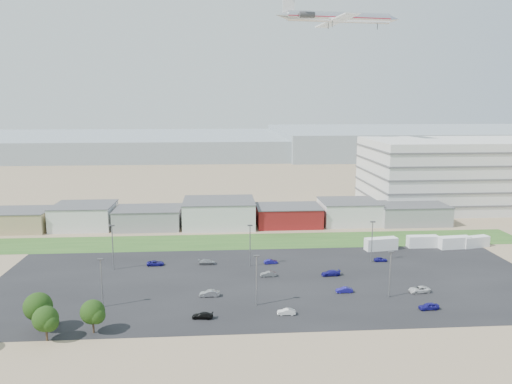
{
  "coord_description": "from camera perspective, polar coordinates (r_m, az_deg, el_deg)",
  "views": [
    {
      "loc": [
        -5.42,
        -83.34,
        38.55
      ],
      "look_at": [
        2.21,
        22.0,
        19.51
      ],
      "focal_mm": 35.0,
      "sensor_mm": 36.0,
      "label": 1
    }
  ],
  "objects": [
    {
      "name": "ground",
      "position": [
        91.99,
        -0.39,
        -14.56
      ],
      "size": [
        700.0,
        700.0,
        0.0
      ],
      "primitive_type": "plane",
      "color": "#817052",
      "rests_on": "ground"
    },
    {
      "name": "parking_lot",
      "position": [
        110.79,
        1.54,
        -10.15
      ],
      "size": [
        120.0,
        50.0,
        0.01
      ],
      "primitive_type": "cube",
      "color": "black",
      "rests_on": "ground"
    },
    {
      "name": "grass_strip",
      "position": [
        140.83,
        -1.79,
        -5.67
      ],
      "size": [
        160.0,
        16.0,
        0.02
      ],
      "primitive_type": "cube",
      "color": "#2B5520",
      "rests_on": "ground"
    },
    {
      "name": "hills_backdrop",
      "position": [
        402.37,
        2.37,
        5.35
      ],
      "size": [
        700.0,
        200.0,
        9.0
      ],
      "primitive_type": null,
      "color": "gray",
      "rests_on": "ground"
    },
    {
      "name": "building_row",
      "position": [
        158.59,
        -8.24,
        -2.47
      ],
      "size": [
        170.0,
        20.0,
        8.0
      ],
      "primitive_type": null,
      "color": "silver",
      "rests_on": "ground"
    },
    {
      "name": "parking_garage",
      "position": [
        203.94,
        23.81,
        2.01
      ],
      "size": [
        80.0,
        40.0,
        25.0
      ],
      "primitive_type": "cube",
      "color": "silver",
      "rests_on": "ground"
    },
    {
      "name": "box_trailer_a",
      "position": [
        136.71,
        14.1,
        -5.77
      ],
      "size": [
        8.93,
        3.98,
        3.23
      ],
      "primitive_type": null,
      "rotation": [
        0.0,
        0.0,
        0.15
      ],
      "color": "silver",
      "rests_on": "ground"
    },
    {
      "name": "box_trailer_b",
      "position": [
        142.43,
        18.52,
        -5.38
      ],
      "size": [
        8.32,
        2.61,
        3.12
      ],
      "primitive_type": null,
      "rotation": [
        0.0,
        0.0,
        0.0
      ],
      "color": "silver",
      "rests_on": "ground"
    },
    {
      "name": "box_trailer_c",
      "position": [
        144.19,
        21.73,
        -5.38
      ],
      "size": [
        8.75,
        3.52,
        3.19
      ],
      "primitive_type": null,
      "rotation": [
        0.0,
        0.0,
        0.1
      ],
      "color": "silver",
      "rests_on": "ground"
    },
    {
      "name": "box_trailer_d",
      "position": [
        147.64,
        23.75,
        -5.22
      ],
      "size": [
        8.16,
        4.23,
        2.93
      ],
      "primitive_type": null,
      "rotation": [
        0.0,
        0.0,
        0.24
      ],
      "color": "silver",
      "rests_on": "ground"
    },
    {
      "name": "tree_mid",
      "position": [
        94.54,
        -23.63,
        -12.21
      ],
      "size": [
        5.14,
        5.14,
        7.71
      ],
      "primitive_type": null,
      "color": "#16320E",
      "rests_on": "ground"
    },
    {
      "name": "tree_right",
      "position": [
        90.64,
        -22.91,
        -13.48
      ],
      "size": [
        4.46,
        4.46,
        6.69
      ],
      "primitive_type": null,
      "color": "#16320E",
      "rests_on": "ground"
    },
    {
      "name": "tree_near",
      "position": [
        90.8,
        -18.17,
        -13.16
      ],
      "size": [
        4.41,
        4.41,
        6.61
      ],
      "primitive_type": null,
      "color": "#16320E",
      "rests_on": "ground"
    },
    {
      "name": "lightpole_front_l",
      "position": [
        100.42,
        -17.22,
        -9.91
      ],
      "size": [
        1.12,
        0.47,
        9.55
      ],
      "primitive_type": null,
      "color": "slate",
      "rests_on": "ground"
    },
    {
      "name": "lightpole_front_m",
      "position": [
        96.75,
        0.05,
        -10.08
      ],
      "size": [
        1.17,
        0.49,
        9.98
      ],
      "primitive_type": null,
      "color": "slate",
      "rests_on": "ground"
    },
    {
      "name": "lightpole_front_r",
      "position": [
        104.12,
        15.05,
        -9.1
      ],
      "size": [
        1.11,
        0.46,
        9.47
      ],
      "primitive_type": null,
      "color": "slate",
      "rests_on": "ground"
    },
    {
      "name": "lightpole_back_l",
      "position": [
        121.16,
        -16.05,
        -6.1
      ],
      "size": [
        1.26,
        0.52,
        10.67
      ],
      "primitive_type": null,
      "color": "slate",
      "rests_on": "ground"
    },
    {
      "name": "lightpole_back_m",
      "position": [
        118.9,
        -0.68,
        -6.15
      ],
      "size": [
        1.19,
        0.5,
        10.1
      ],
      "primitive_type": null,
      "color": "slate",
      "rests_on": "ground"
    },
    {
      "name": "lightpole_back_r",
      "position": [
        125.09,
        13.11,
        -5.56
      ],
      "size": [
        1.2,
        0.5,
        10.21
      ],
      "primitive_type": null,
      "color": "slate",
      "rests_on": "ground"
    },
    {
      "name": "airliner",
      "position": [
        195.1,
        9.46,
        19.1
      ],
      "size": [
        51.6,
        38.45,
        14.13
      ],
      "primitive_type": null,
      "rotation": [
        0.0,
        0.0,
        0.13
      ],
      "color": "silver"
    },
    {
      "name": "parked_car_0",
      "position": [
        109.74,
        18.15,
        -10.54
      ],
      "size": [
        4.61,
        2.46,
        1.23
      ],
      "primitive_type": "imported",
      "rotation": [
        0.0,
        0.0,
        -1.47
      ],
      "color": "silver",
      "rests_on": "ground"
    },
    {
      "name": "parked_car_1",
      "position": [
        105.91,
        10.05,
        -10.96
      ],
      "size": [
        3.46,
        1.24,
        1.14
      ],
      "primitive_type": "imported",
      "rotation": [
        0.0,
        0.0,
        -1.56
      ],
      "color": "navy",
      "rests_on": "ground"
    },
    {
      "name": "parked_car_2",
      "position": [
        101.82,
        19.14,
        -12.23
      ],
      "size": [
        3.91,
        1.79,
        1.3
      ],
      "primitive_type": "imported",
      "rotation": [
        0.0,
        0.0,
        -1.5
      ],
      "color": "navy",
      "rests_on": "ground"
    },
    {
      "name": "parked_car_3",
      "position": [
        93.36,
        -6.13,
        -13.86
      ],
      "size": [
        4.01,
        2.06,
        1.11
      ],
      "primitive_type": "imported",
      "rotation": [
        0.0,
        0.0,
        -1.7
      ],
      "color": "black",
      "rests_on": "ground"
    },
    {
      "name": "parked_car_4",
      "position": [
        102.8,
        -5.35,
        -11.46
      ],
      "size": [
        4.0,
        1.41,
        1.32
      ],
      "primitive_type": "imported",
      "rotation": [
        0.0,
        0.0,
        -1.57
      ],
      "color": "#A5A5AA",
      "rests_on": "ground"
    },
    {
      "name": "parked_car_6",
      "position": [
        122.04,
        -5.59,
        -7.95
      ],
      "size": [
        4.29,
        1.99,
        1.21
      ],
      "primitive_type": "imported",
      "rotation": [
        0.0,
        0.0,
        1.5
      ],
      "color": "#A5A5AA",
      "rests_on": "ground"
    },
    {
      "name": "parked_car_7",
      "position": [
        113.4,
        1.41,
        -9.35
      ],
      "size": [
        3.59,
        1.35,
        1.17
      ],
      "primitive_type": "imported",
      "rotation": [
        0.0,
        0.0,
        -1.54
      ],
      "color": "#595B5E",
      "rests_on": "ground"
    },
    {
      "name": "parked_car_8",
      "position": [
        127.24,
        14.04,
        -7.47
      ],
      "size": [
        3.24,
        1.3,
        1.1
      ],
      "primitive_type": "imported",
      "rotation": [
        0.0,
        0.0,
        1.57
      ],
      "color": "navy",
      "rests_on": "ground"
    },
    {
      "name": "parked_car_9",
      "position": [
        123.02,
        -11.42,
        -7.97
      ],
      "size": [
        4.18,
        2.07,
        1.14
      ],
      "primitive_type": "imported",
      "rotation": [
        0.0,
        0.0,
        1.61
      ],
      "color": "navy",
      "rests_on": "ground"
    },
    {
      "name": "parked_car_10",
      "position": [
        97.8,
        -22.65,
        -13.48
      ],
      "size": [
        3.75,
        1.57,
        1.08
      ],
      "primitive_type": "imported",
      "rotation": [
        0.0,
        0.0,
        1.56
      ],
      "color": "#595B5E",
      "rests_on": "ground"
    },
    {
      "name": "parked_car_11",
      "position": [
        121.89,
        1.69,
        -7.96
      ],
      "size": [
        3.38,
        1.48,
        1.08
      ],
      "primitive_type": "imported",
      "rotation": [
        0.0,
        0.0,
        1.68
      ],
      "color": "navy",
      "rests_on": "ground"
    },
    {
      "name": "parked_car_12",
      "position": [
        115.13,
        8.54,
        -9.14
      ],
      "size": [
        4.38,
        2.02,
        1.24
      ],
      "primitive_type": "imported",
      "rotation": [
        0.0,
        0.0,
        -1.5
      ],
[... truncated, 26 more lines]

